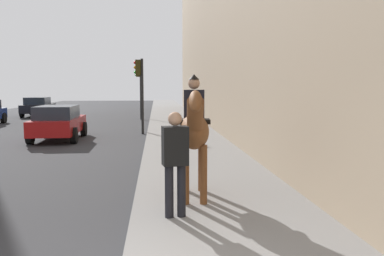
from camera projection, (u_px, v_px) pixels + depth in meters
The scene contains 6 objects.
mounted_horse_near at pixel (194, 129), 7.21m from camera, with size 2.15×0.66×2.33m.
pedestrian_greeting at pixel (175, 157), 6.19m from camera, with size 0.32×0.43×1.70m.
car_near_lane at pixel (58, 122), 16.16m from camera, with size 3.90×1.94×1.44m.
car_mid_lane at pixel (38, 106), 29.26m from camera, with size 4.24×2.07×1.44m.
traffic_light_near_curb at pixel (140, 84), 18.00m from camera, with size 0.20×0.44×3.50m.
traffic_light_far_curb at pixel (139, 83), 26.14m from camera, with size 0.20×0.44×3.63m.
Camera 1 is at (-3.62, -0.44, 2.21)m, focal length 36.42 mm.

